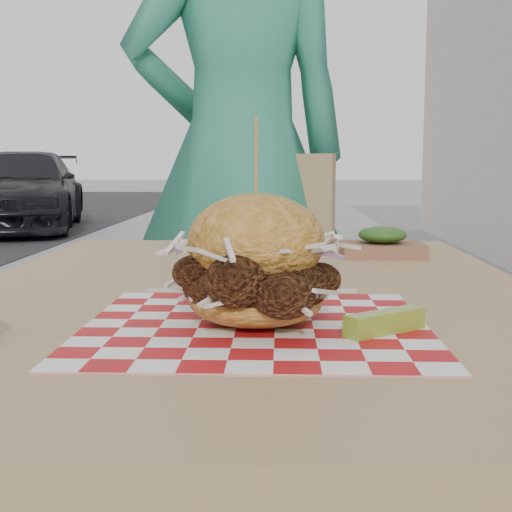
{
  "coord_description": "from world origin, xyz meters",
  "views": [
    {
      "loc": [
        0.02,
        -1.09,
        0.92
      ],
      "look_at": [
        -0.01,
        -0.35,
        0.82
      ],
      "focal_mm": 50.0,
      "sensor_mm": 36.0,
      "label": 1
    }
  ],
  "objects_px": {
    "car_dark": "(21,191)",
    "patio_chair": "(277,290)",
    "sandwich": "(256,268)",
    "diner": "(240,155)",
    "patio_table": "(250,341)"
  },
  "relations": [
    {
      "from": "car_dark",
      "to": "patio_chair",
      "type": "distance_m",
      "value": 8.58
    },
    {
      "from": "car_dark",
      "to": "patio_chair",
      "type": "relative_size",
      "value": 3.98
    },
    {
      "from": "sandwich",
      "to": "car_dark",
      "type": "bearing_deg",
      "value": 111.54
    },
    {
      "from": "diner",
      "to": "car_dark",
      "type": "distance_m",
      "value": 8.47
    },
    {
      "from": "patio_table",
      "to": "sandwich",
      "type": "relative_size",
      "value": 5.52
    },
    {
      "from": "diner",
      "to": "sandwich",
      "type": "xyz_separation_m",
      "value": [
        0.09,
        -1.4,
        -0.14
      ]
    },
    {
      "from": "patio_chair",
      "to": "sandwich",
      "type": "height_order",
      "value": "sandwich"
    },
    {
      "from": "diner",
      "to": "patio_chair",
      "type": "relative_size",
      "value": 2.0
    },
    {
      "from": "patio_table",
      "to": "car_dark",
      "type": "bearing_deg",
      "value": 111.99
    },
    {
      "from": "diner",
      "to": "patio_table",
      "type": "height_order",
      "value": "diner"
    },
    {
      "from": "diner",
      "to": "patio_table",
      "type": "relative_size",
      "value": 1.58
    },
    {
      "from": "patio_chair",
      "to": "sandwich",
      "type": "distance_m",
      "value": 1.34
    },
    {
      "from": "car_dark",
      "to": "sandwich",
      "type": "relative_size",
      "value": 17.39
    },
    {
      "from": "diner",
      "to": "patio_chair",
      "type": "distance_m",
      "value": 0.42
    },
    {
      "from": "patio_chair",
      "to": "diner",
      "type": "bearing_deg",
      "value": 163.39
    }
  ]
}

